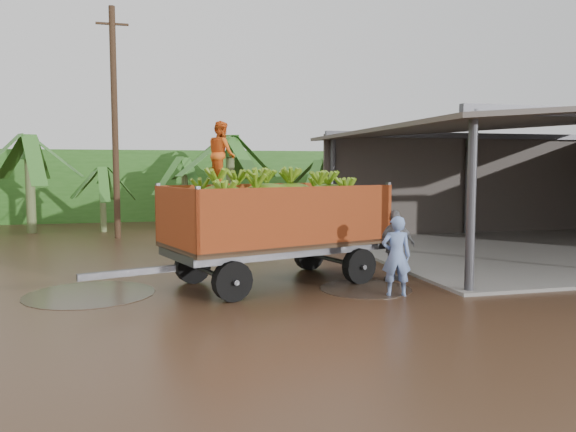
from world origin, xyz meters
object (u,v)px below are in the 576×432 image
object	(u,v)px
banana_trailer	(275,220)
man_blue	(396,256)
utility_pole	(115,123)
man_grey	(395,246)

from	to	relation	value
banana_trailer	man_blue	xyz separation A→B (m)	(2.25, -1.86, -0.65)
man_blue	utility_pole	bearing A→B (deg)	-46.37
banana_trailer	man_grey	world-z (taller)	banana_trailer
man_grey	utility_pole	size ratio (longest dim) A/B	0.20
man_blue	man_grey	xyz separation A→B (m)	(0.65, 1.46, 0.00)
utility_pole	man_grey	bearing A→B (deg)	-55.62
banana_trailer	man_blue	bearing A→B (deg)	-57.56
man_blue	man_grey	bearing A→B (deg)	-98.91
man_blue	man_grey	world-z (taller)	man_grey
man_blue	man_grey	size ratio (longest dim) A/B	1.00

